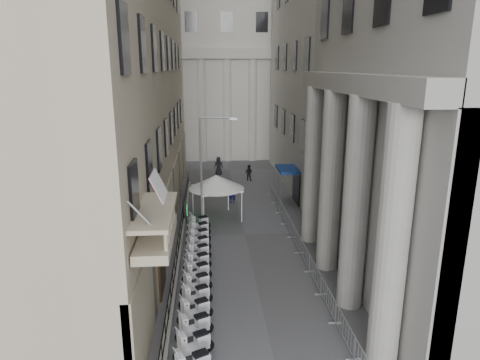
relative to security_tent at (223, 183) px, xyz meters
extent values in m
cube|color=#A7A49D|center=(1.34, 25.71, 12.18)|extent=(22.00, 10.00, 30.00)
cylinder|color=white|center=(-1.46, -1.46, -1.68)|extent=(0.06, 0.06, 2.29)
cylinder|color=white|center=(1.46, -1.46, -1.68)|extent=(0.06, 0.06, 2.29)
cylinder|color=white|center=(-1.46, 1.46, -1.68)|extent=(0.06, 0.06, 2.29)
cylinder|color=white|center=(1.46, 1.46, -1.68)|extent=(0.06, 0.06, 2.29)
cube|color=white|center=(0.00, 0.00, -0.48)|extent=(3.12, 3.12, 0.12)
cone|color=white|center=(0.00, 0.00, 0.04)|extent=(4.16, 4.16, 1.04)
cylinder|color=#999CA2|center=(-1.57, -1.39, 1.08)|extent=(0.16, 0.16, 7.81)
cylinder|color=#999CA2|center=(-0.41, -1.50, 4.99)|extent=(2.34, 0.33, 0.12)
cube|color=#999CA2|center=(0.66, -1.59, 4.94)|extent=(0.51, 0.26, 0.15)
cube|color=black|center=(-2.86, -0.29, -2.02)|extent=(0.34, 0.79, 1.61)
cube|color=#19E54C|center=(-2.74, -0.27, -1.84)|extent=(0.12, 0.58, 0.90)
imported|color=#0D0F37|center=(0.89, 3.95, -1.94)|extent=(0.75, 0.64, 1.76)
imported|color=black|center=(2.99, 11.18, -2.01)|extent=(0.97, 0.88, 1.62)
imported|color=black|center=(0.03, 13.71, -1.85)|extent=(0.95, 0.62, 1.94)
camera|label=1|loc=(-1.11, -30.36, 8.35)|focal=32.00mm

